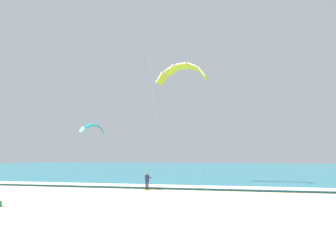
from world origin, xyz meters
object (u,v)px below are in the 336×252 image
surfboard (147,189)px  kite_distant (93,128)px  kitesurfer (147,180)px  kite_primary (182,72)px

surfboard → kite_distant: (-20.40, 28.15, 9.42)m
kitesurfer → surfboard: bearing=-106.3°
surfboard → kitesurfer: bearing=73.7°
kitesurfer → kite_primary: kite_primary is taller
kite_primary → kite_distant: bearing=139.0°
surfboard → kite_primary: 16.87m
kite_primary → kitesurfer: bearing=-103.5°
kite_distant → kite_primary: bearing=-41.0°
kitesurfer → kite_primary: (2.07, 8.60, 13.44)m
surfboard → kitesurfer: size_ratio=0.87×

